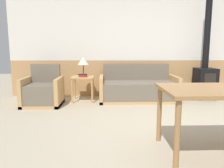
# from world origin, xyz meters

# --- Properties ---
(ground_plane) EXTENTS (16.00, 16.00, 0.00)m
(ground_plane) POSITION_xyz_m (0.00, 0.00, 0.00)
(ground_plane) COLOR #B2A58C
(wall_back) EXTENTS (7.20, 0.06, 2.70)m
(wall_back) POSITION_xyz_m (0.00, 2.63, 1.35)
(wall_back) COLOR tan
(wall_back) RESTS_ON ground_plane
(couch) EXTENTS (1.82, 0.89, 0.85)m
(couch) POSITION_xyz_m (-0.41, 2.09, 0.26)
(couch) COLOR tan
(couch) RESTS_ON ground_plane
(armchair) EXTENTS (0.81, 0.74, 0.88)m
(armchair) POSITION_xyz_m (-2.56, 1.69, 0.28)
(armchair) COLOR tan
(armchair) RESTS_ON ground_plane
(side_table) EXTENTS (0.51, 0.51, 0.58)m
(side_table) POSITION_xyz_m (-1.72, 2.05, 0.48)
(side_table) COLOR tan
(side_table) RESTS_ON ground_plane
(table_lamp) EXTENTS (0.26, 0.26, 0.46)m
(table_lamp) POSITION_xyz_m (-1.71, 2.13, 0.94)
(table_lamp) COLOR #262628
(table_lamp) RESTS_ON side_table
(book_stack) EXTENTS (0.21, 0.18, 0.07)m
(book_stack) POSITION_xyz_m (-1.71, 1.96, 0.62)
(book_stack) COLOR #B22823
(book_stack) RESTS_ON side_table
(wood_stove) EXTENTS (0.45, 0.50, 2.43)m
(wood_stove) POSITION_xyz_m (1.25, 2.18, 0.66)
(wood_stove) COLOR black
(wood_stove) RESTS_ON ground_plane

